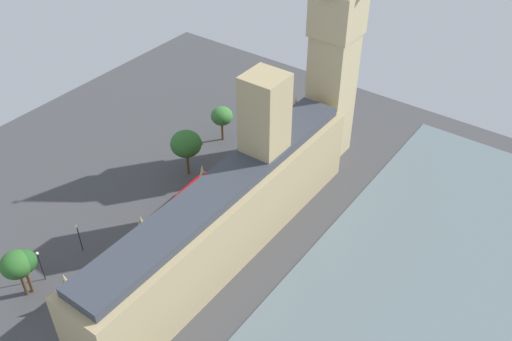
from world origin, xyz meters
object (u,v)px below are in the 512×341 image
(car_black_by_river_gate, at_px, (91,275))
(pedestrian_opposite_hall, at_px, (145,273))
(car_blue_kerbside, at_px, (147,239))
(pedestrian_near_tower, at_px, (79,334))
(clock_tower, at_px, (335,42))
(plane_tree_trailing, at_px, (17,265))
(street_lamp_slot_10, at_px, (39,261))
(double_decker_bus_midblock, at_px, (194,195))
(plane_tree_far_end, at_px, (222,116))
(street_lamp_slot_11, at_px, (78,233))
(plane_tree_under_trees, at_px, (186,144))
(parliament_building, at_px, (230,210))
(car_silver_corner, at_px, (255,163))
(plane_tree_leading, at_px, (23,262))

(car_black_by_river_gate, bearing_deg, pedestrian_opposite_hall, 34.65)
(car_blue_kerbside, distance_m, pedestrian_opposite_hall, 8.11)
(pedestrian_near_tower, bearing_deg, clock_tower, -32.13)
(plane_tree_trailing, bearing_deg, street_lamp_slot_10, -86.29)
(double_decker_bus_midblock, relative_size, plane_tree_far_end, 1.26)
(car_blue_kerbside, bearing_deg, clock_tower, -108.09)
(plane_tree_far_end, relative_size, street_lamp_slot_11, 1.39)
(plane_tree_far_end, height_order, plane_tree_under_trees, plane_tree_under_trees)
(car_black_by_river_gate, distance_m, pedestrian_opposite_hall, 9.19)
(parliament_building, distance_m, plane_tree_far_end, 34.64)
(double_decker_bus_midblock, xyz_separation_m, street_lamp_slot_10, (8.13, 29.67, 1.91))
(car_blue_kerbside, xyz_separation_m, pedestrian_near_tower, (-5.95, 21.04, -0.21))
(plane_tree_under_trees, xyz_separation_m, street_lamp_slot_11, (0.56, 28.42, -3.36))
(pedestrian_opposite_hall, bearing_deg, pedestrian_near_tower, -34.91)
(street_lamp_slot_10, bearing_deg, plane_tree_trailing, 93.71)
(clock_tower, distance_m, pedestrian_opposite_hall, 57.24)
(car_silver_corner, height_order, street_lamp_slot_11, street_lamp_slot_11)
(car_silver_corner, height_order, plane_tree_under_trees, plane_tree_under_trees)
(plane_tree_under_trees, bearing_deg, car_blue_kerbside, 111.09)
(pedestrian_opposite_hall, height_order, plane_tree_trailing, plane_tree_trailing)
(car_black_by_river_gate, height_order, street_lamp_slot_10, street_lamp_slot_10)
(plane_tree_trailing, bearing_deg, double_decker_bus_midblock, -103.22)
(parliament_building, relative_size, street_lamp_slot_10, 9.86)
(double_decker_bus_midblock, height_order, plane_tree_trailing, plane_tree_trailing)
(pedestrian_opposite_hall, height_order, plane_tree_leading, plane_tree_leading)
(plane_tree_trailing, bearing_deg, plane_tree_leading, -102.49)
(pedestrian_opposite_hall, relative_size, plane_tree_trailing, 0.17)
(pedestrian_near_tower, height_order, street_lamp_slot_10, street_lamp_slot_10)
(parliament_building, height_order, street_lamp_slot_10, parliament_building)
(pedestrian_near_tower, distance_m, plane_tree_trailing, 15.20)
(car_black_by_river_gate, bearing_deg, clock_tower, 71.89)
(plane_tree_far_end, xyz_separation_m, plane_tree_under_trees, (-2.11, 14.29, 1.35))
(clock_tower, bearing_deg, double_decker_bus_midblock, 70.25)
(pedestrian_near_tower, xyz_separation_m, plane_tree_far_end, (15.83, -55.48, 5.60))
(double_decker_bus_midblock, bearing_deg, car_silver_corner, -100.40)
(pedestrian_opposite_hall, distance_m, plane_tree_under_trees, 30.13)
(clock_tower, bearing_deg, pedestrian_opposite_hall, 83.18)
(double_decker_bus_midblock, xyz_separation_m, car_black_by_river_gate, (1.73, 24.93, -1.75))
(clock_tower, relative_size, double_decker_bus_midblock, 4.78)
(pedestrian_near_tower, bearing_deg, car_black_by_river_gate, 12.64)
(pedestrian_near_tower, bearing_deg, pedestrian_opposite_hall, -25.18)
(clock_tower, relative_size, car_black_by_river_gate, 11.73)
(plane_tree_far_end, bearing_deg, street_lamp_slot_11, 92.08)
(pedestrian_near_tower, xyz_separation_m, plane_tree_under_trees, (13.72, -41.19, 6.95))
(double_decker_bus_midblock, relative_size, pedestrian_opposite_hall, 6.69)
(car_black_by_river_gate, relative_size, plane_tree_far_end, 0.51)
(parliament_building, bearing_deg, car_silver_corner, -64.10)
(pedestrian_near_tower, xyz_separation_m, plane_tree_trailing, (13.79, -0.50, 6.39))
(clock_tower, height_order, pedestrian_opposite_hall, clock_tower)
(plane_tree_far_end, distance_m, plane_tree_trailing, 55.02)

